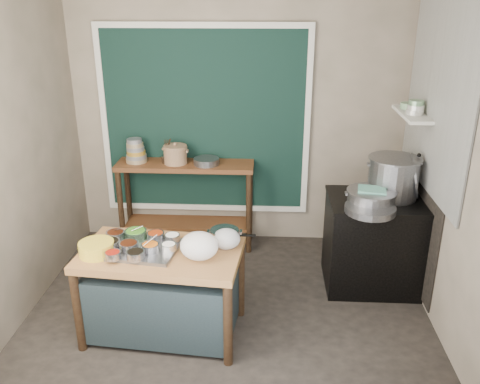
# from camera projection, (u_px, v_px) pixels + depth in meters

# --- Properties ---
(floor) EXTENTS (3.50, 3.00, 0.02)m
(floor) POSITION_uv_depth(u_px,v_px,m) (228.00, 312.00, 4.50)
(floor) COLOR #2F2924
(floor) RESTS_ON ground
(back_wall) EXTENTS (3.50, 0.02, 2.80)m
(back_wall) POSITION_uv_depth(u_px,v_px,m) (238.00, 117.00, 5.38)
(back_wall) COLOR gray
(back_wall) RESTS_ON floor
(left_wall) EXTENTS (0.02, 3.00, 2.80)m
(left_wall) POSITION_uv_depth(u_px,v_px,m) (8.00, 157.00, 4.07)
(left_wall) COLOR gray
(left_wall) RESTS_ON floor
(right_wall) EXTENTS (0.02, 3.00, 2.80)m
(right_wall) POSITION_uv_depth(u_px,v_px,m) (455.00, 165.00, 3.89)
(right_wall) COLOR gray
(right_wall) RESTS_ON floor
(curtain_panel) EXTENTS (2.10, 0.02, 1.90)m
(curtain_panel) POSITION_uv_depth(u_px,v_px,m) (205.00, 122.00, 5.38)
(curtain_panel) COLOR black
(curtain_panel) RESTS_ON back_wall
(curtain_frame) EXTENTS (2.22, 0.03, 2.02)m
(curtain_frame) POSITION_uv_depth(u_px,v_px,m) (205.00, 122.00, 5.37)
(curtain_frame) COLOR beige
(curtain_frame) RESTS_ON back_wall
(tile_panel) EXTENTS (0.02, 1.70, 1.70)m
(tile_panel) POSITION_uv_depth(u_px,v_px,m) (438.00, 93.00, 4.23)
(tile_panel) COLOR #B2B2AA
(tile_panel) RESTS_ON right_wall
(soot_patch) EXTENTS (0.01, 1.30, 1.30)m
(soot_patch) POSITION_uv_depth(u_px,v_px,m) (418.00, 214.00, 4.75)
(soot_patch) COLOR black
(soot_patch) RESTS_ON right_wall
(wall_shelf) EXTENTS (0.22, 0.70, 0.03)m
(wall_shelf) POSITION_uv_depth(u_px,v_px,m) (413.00, 114.00, 4.61)
(wall_shelf) COLOR beige
(wall_shelf) RESTS_ON right_wall
(prep_table) EXTENTS (1.31, 0.83, 0.75)m
(prep_table) POSITION_uv_depth(u_px,v_px,m) (163.00, 292.00, 4.10)
(prep_table) COLOR brown
(prep_table) RESTS_ON floor
(back_counter) EXTENTS (1.45, 0.40, 0.95)m
(back_counter) POSITION_uv_depth(u_px,v_px,m) (187.00, 204.00, 5.54)
(back_counter) COLOR #5C2F1A
(back_counter) RESTS_ON floor
(stove_block) EXTENTS (0.90, 0.68, 0.85)m
(stove_block) POSITION_uv_depth(u_px,v_px,m) (375.00, 244.00, 4.78)
(stove_block) COLOR black
(stove_block) RESTS_ON floor
(stove_top) EXTENTS (0.92, 0.69, 0.03)m
(stove_top) POSITION_uv_depth(u_px,v_px,m) (380.00, 201.00, 4.62)
(stove_top) COLOR black
(stove_top) RESTS_ON stove_block
(condiment_tray) EXTENTS (0.66, 0.51, 0.03)m
(condiment_tray) POSITION_uv_depth(u_px,v_px,m) (138.00, 249.00, 3.97)
(condiment_tray) COLOR gray
(condiment_tray) RESTS_ON prep_table
(condiment_bowls) EXTENTS (0.61, 0.48, 0.07)m
(condiment_bowls) POSITION_uv_depth(u_px,v_px,m) (136.00, 242.00, 3.98)
(condiment_bowls) COLOR gray
(condiment_bowls) RESTS_ON condiment_tray
(yellow_basin) EXTENTS (0.36, 0.36, 0.10)m
(yellow_basin) POSITION_uv_depth(u_px,v_px,m) (97.00, 248.00, 3.90)
(yellow_basin) COLOR gold
(yellow_basin) RESTS_ON prep_table
(saucepan) EXTENTS (0.25, 0.25, 0.13)m
(saucepan) POSITION_uv_depth(u_px,v_px,m) (225.00, 237.00, 4.05)
(saucepan) COLOR gray
(saucepan) RESTS_ON prep_table
(plastic_bag_a) EXTENTS (0.35, 0.32, 0.22)m
(plastic_bag_a) POSITION_uv_depth(u_px,v_px,m) (199.00, 246.00, 3.81)
(plastic_bag_a) COLOR white
(plastic_bag_a) RESTS_ON prep_table
(plastic_bag_b) EXTENTS (0.24, 0.21, 0.16)m
(plastic_bag_b) POSITION_uv_depth(u_px,v_px,m) (227.00, 239.00, 3.98)
(plastic_bag_b) COLOR white
(plastic_bag_b) RESTS_ON prep_table
(bowl_stack) EXTENTS (0.22, 0.22, 0.25)m
(bowl_stack) POSITION_uv_depth(u_px,v_px,m) (136.00, 152.00, 5.36)
(bowl_stack) COLOR tan
(bowl_stack) RESTS_ON back_counter
(utensil_cup) EXTENTS (0.16, 0.16, 0.08)m
(utensil_cup) POSITION_uv_depth(u_px,v_px,m) (168.00, 159.00, 5.36)
(utensil_cup) COLOR gray
(utensil_cup) RESTS_ON back_counter
(ceramic_crock) EXTENTS (0.33, 0.33, 0.18)m
(ceramic_crock) POSITION_uv_depth(u_px,v_px,m) (175.00, 155.00, 5.32)
(ceramic_crock) COLOR #916E4F
(ceramic_crock) RESTS_ON back_counter
(wide_bowl) EXTENTS (0.29, 0.29, 0.07)m
(wide_bowl) POSITION_uv_depth(u_px,v_px,m) (206.00, 161.00, 5.31)
(wide_bowl) COLOR gray
(wide_bowl) RESTS_ON back_counter
(stock_pot) EXTENTS (0.55, 0.55, 0.38)m
(stock_pot) POSITION_uv_depth(u_px,v_px,m) (393.00, 178.00, 4.60)
(stock_pot) COLOR gray
(stock_pot) RESTS_ON stove_top
(pot_lid) EXTENTS (0.18, 0.43, 0.42)m
(pot_lid) POSITION_uv_depth(u_px,v_px,m) (414.00, 176.00, 4.59)
(pot_lid) COLOR gray
(pot_lid) RESTS_ON stove_top
(steamer) EXTENTS (0.49, 0.49, 0.14)m
(steamer) POSITION_uv_depth(u_px,v_px,m) (371.00, 198.00, 4.45)
(steamer) COLOR gray
(steamer) RESTS_ON stove_top
(green_cloth) EXTENTS (0.27, 0.22, 0.02)m
(green_cloth) POSITION_uv_depth(u_px,v_px,m) (372.00, 190.00, 4.42)
(green_cloth) COLOR #5AA187
(green_cloth) RESTS_ON steamer
(shallow_pan) EXTENTS (0.57, 0.57, 0.06)m
(shallow_pan) POSITION_uv_depth(u_px,v_px,m) (370.00, 209.00, 4.33)
(shallow_pan) COLOR gray
(shallow_pan) RESTS_ON stove_top
(shelf_bowl_stack) EXTENTS (0.15, 0.15, 0.12)m
(shelf_bowl_stack) POSITION_uv_depth(u_px,v_px,m) (415.00, 108.00, 4.53)
(shelf_bowl_stack) COLOR silver
(shelf_bowl_stack) RESTS_ON wall_shelf
(shelf_bowl_green) EXTENTS (0.16, 0.16, 0.05)m
(shelf_bowl_green) POSITION_uv_depth(u_px,v_px,m) (409.00, 106.00, 4.75)
(shelf_bowl_green) COLOR gray
(shelf_bowl_green) RESTS_ON wall_shelf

